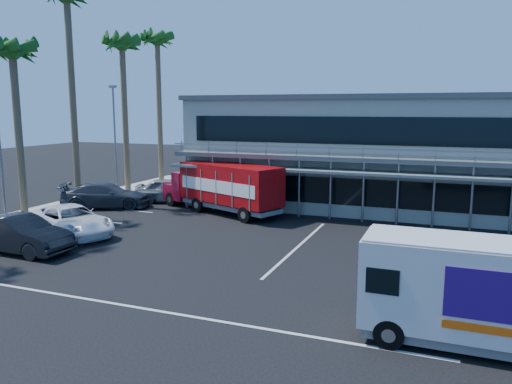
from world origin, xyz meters
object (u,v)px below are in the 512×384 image
(parked_car_a, at_px, (25,235))
(white_van, at_px, (478,292))
(parked_car_b, at_px, (20,234))
(red_truck, at_px, (223,186))

(parked_car_a, bearing_deg, white_van, -109.33)
(parked_car_a, bearing_deg, parked_car_b, 169.08)
(white_van, bearing_deg, red_truck, 135.57)
(parked_car_a, xyz_separation_m, parked_car_b, (0.00, -0.29, 0.08))
(red_truck, xyz_separation_m, parked_car_a, (-4.91, -10.97, -0.95))
(parked_car_a, bearing_deg, red_truck, -35.06)
(red_truck, xyz_separation_m, white_van, (13.95, -13.75, -0.12))
(parked_car_b, bearing_deg, red_truck, -21.66)
(red_truck, height_order, parked_car_a, red_truck)
(white_van, xyz_separation_m, parked_car_a, (-18.86, 2.79, -0.83))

